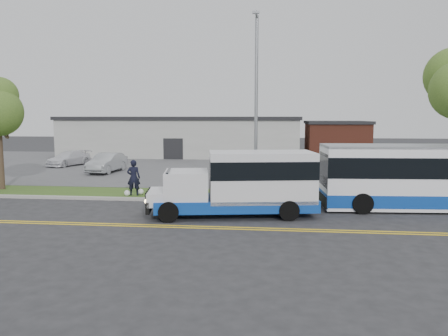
# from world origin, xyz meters

# --- Properties ---
(ground) EXTENTS (140.00, 140.00, 0.00)m
(ground) POSITION_xyz_m (0.00, 0.00, 0.00)
(ground) COLOR #28282B
(ground) RESTS_ON ground
(lane_line_north) EXTENTS (70.00, 0.12, 0.01)m
(lane_line_north) POSITION_xyz_m (0.00, -3.85, 0.01)
(lane_line_north) COLOR yellow
(lane_line_north) RESTS_ON ground
(lane_line_south) EXTENTS (70.00, 0.12, 0.01)m
(lane_line_south) POSITION_xyz_m (0.00, -4.15, 0.01)
(lane_line_south) COLOR yellow
(lane_line_south) RESTS_ON ground
(curb) EXTENTS (80.00, 0.30, 0.15)m
(curb) POSITION_xyz_m (0.00, 1.10, 0.07)
(curb) COLOR #9E9B93
(curb) RESTS_ON ground
(verge) EXTENTS (80.00, 3.30, 0.10)m
(verge) POSITION_xyz_m (0.00, 2.90, 0.05)
(verge) COLOR #304818
(verge) RESTS_ON ground
(parking_lot) EXTENTS (80.00, 25.00, 0.10)m
(parking_lot) POSITION_xyz_m (0.00, 17.00, 0.05)
(parking_lot) COLOR #4C4C4F
(parking_lot) RESTS_ON ground
(commercial_building) EXTENTS (25.40, 10.40, 4.35)m
(commercial_building) POSITION_xyz_m (-6.00, 27.00, 2.18)
(commercial_building) COLOR #9E9E99
(commercial_building) RESTS_ON ground
(brick_wing) EXTENTS (6.30, 7.30, 3.90)m
(brick_wing) POSITION_xyz_m (10.50, 26.00, 1.96)
(brick_wing) COLOR brown
(brick_wing) RESTS_ON ground
(streetlight_near) EXTENTS (0.35, 1.53, 9.50)m
(streetlight_near) POSITION_xyz_m (3.00, 2.73, 5.23)
(streetlight_near) COLOR gray
(streetlight_near) RESTS_ON verge
(shuttle_bus) EXTENTS (7.66, 3.55, 2.83)m
(shuttle_bus) POSITION_xyz_m (2.70, -1.68, 1.51)
(shuttle_bus) COLOR #0E3C9A
(shuttle_bus) RESTS_ON ground
(transit_bus) EXTENTS (11.10, 3.19, 3.04)m
(transit_bus) POSITION_xyz_m (11.73, 0.60, 1.54)
(transit_bus) COLOR white
(transit_bus) RESTS_ON ground
(pedestrian) EXTENTS (0.80, 0.61, 1.95)m
(pedestrian) POSITION_xyz_m (-3.58, 2.05, 1.07)
(pedestrian) COLOR black
(pedestrian) RESTS_ON verge
(parked_car_a) EXTENTS (1.87, 4.56, 1.47)m
(parked_car_a) POSITION_xyz_m (-8.75, 11.43, 0.83)
(parked_car_a) COLOR #ACB0B3
(parked_car_a) RESTS_ON parking_lot
(parked_car_b) EXTENTS (2.99, 4.65, 1.25)m
(parked_car_b) POSITION_xyz_m (-13.82, 15.46, 0.73)
(parked_car_b) COLOR white
(parked_car_b) RESTS_ON parking_lot
(grocery_bag_left) EXTENTS (0.32, 0.32, 0.32)m
(grocery_bag_left) POSITION_xyz_m (-3.88, 1.80, 0.26)
(grocery_bag_left) COLOR white
(grocery_bag_left) RESTS_ON verge
(grocery_bag_right) EXTENTS (0.32, 0.32, 0.32)m
(grocery_bag_right) POSITION_xyz_m (-3.28, 2.30, 0.26)
(grocery_bag_right) COLOR white
(grocery_bag_right) RESTS_ON verge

